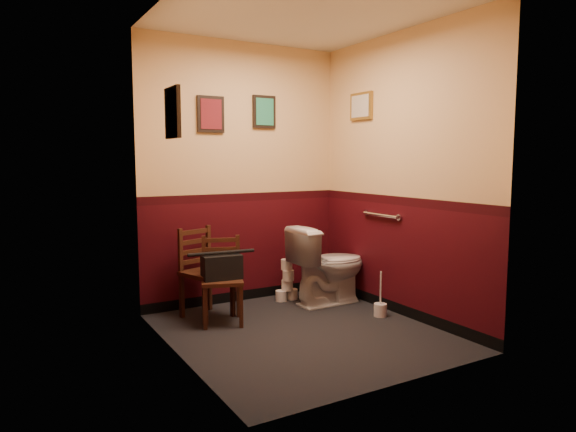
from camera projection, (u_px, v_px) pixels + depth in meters
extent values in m
cube|color=black|center=(302.00, 332.00, 4.48)|extent=(2.20, 2.40, 0.00)
cube|color=silver|center=(303.00, 12.00, 4.18)|extent=(2.20, 2.40, 0.00)
cube|color=#3A070D|center=(242.00, 174.00, 5.36)|extent=(2.20, 0.00, 2.70)
cube|color=#3A070D|center=(401.00, 184.00, 3.29)|extent=(2.20, 0.00, 2.70)
cube|color=#3A070D|center=(176.00, 180.00, 3.78)|extent=(0.00, 2.40, 2.70)
cube|color=#3A070D|center=(401.00, 176.00, 4.87)|extent=(0.00, 2.40, 2.70)
cylinder|color=silver|center=(380.00, 215.00, 5.12)|extent=(0.03, 0.50, 0.03)
cylinder|color=silver|center=(399.00, 217.00, 4.91)|extent=(0.02, 0.06, 0.06)
cylinder|color=silver|center=(366.00, 213.00, 5.34)|extent=(0.02, 0.06, 0.06)
cube|color=black|center=(211.00, 114.00, 5.10)|extent=(0.28, 0.03, 0.36)
cube|color=maroon|center=(211.00, 114.00, 5.09)|extent=(0.22, 0.01, 0.30)
cube|color=black|center=(264.00, 112.00, 5.39)|extent=(0.26, 0.03, 0.34)
cube|color=#2A8963|center=(265.00, 112.00, 5.38)|extent=(0.20, 0.01, 0.28)
cube|color=black|center=(173.00, 113.00, 3.82)|extent=(0.03, 0.30, 0.38)
cube|color=beige|center=(175.00, 113.00, 3.82)|extent=(0.01, 0.24, 0.31)
cube|color=olive|center=(361.00, 106.00, 5.30)|extent=(0.03, 0.34, 0.28)
cube|color=beige|center=(360.00, 106.00, 5.30)|extent=(0.01, 0.28, 0.22)
imported|color=white|center=(328.00, 265.00, 5.35)|extent=(0.83, 0.47, 0.81)
cylinder|color=silver|center=(380.00, 310.00, 4.93)|extent=(0.12, 0.12, 0.12)
cylinder|color=silver|center=(381.00, 289.00, 4.91)|extent=(0.02, 0.02, 0.35)
cube|color=#452314|center=(207.00, 273.00, 4.87)|extent=(0.51, 0.51, 0.04)
cube|color=#452314|center=(205.00, 302.00, 4.66)|extent=(0.05, 0.05, 0.43)
cube|color=#452314|center=(182.00, 295.00, 4.88)|extent=(0.05, 0.05, 0.43)
cube|color=#452314|center=(233.00, 294.00, 4.92)|extent=(0.05, 0.05, 0.43)
cube|color=#452314|center=(209.00, 289.00, 5.14)|extent=(0.05, 0.05, 0.43)
cube|color=#452314|center=(180.00, 251.00, 4.84)|extent=(0.05, 0.04, 0.43)
cube|color=#452314|center=(208.00, 246.00, 5.09)|extent=(0.05, 0.04, 0.43)
cube|color=#452314|center=(195.00, 261.00, 4.98)|extent=(0.31, 0.13, 0.04)
cube|color=#452314|center=(195.00, 251.00, 4.97)|extent=(0.31, 0.13, 0.04)
cube|color=#452314|center=(195.00, 241.00, 4.96)|extent=(0.31, 0.13, 0.04)
cube|color=#452314|center=(194.00, 232.00, 4.95)|extent=(0.31, 0.13, 0.04)
cube|color=#452314|center=(222.00, 281.00, 4.69)|extent=(0.47, 0.47, 0.04)
cube|color=#452314|center=(205.00, 308.00, 4.53)|extent=(0.05, 0.05, 0.40)
cube|color=#452314|center=(205.00, 298.00, 4.84)|extent=(0.05, 0.05, 0.40)
cube|color=#452314|center=(241.00, 306.00, 4.59)|extent=(0.05, 0.05, 0.40)
cube|color=#452314|center=(238.00, 297.00, 4.90)|extent=(0.05, 0.05, 0.40)
cube|color=#452314|center=(204.00, 257.00, 4.80)|extent=(0.04, 0.04, 0.40)
cube|color=#452314|center=(238.00, 256.00, 4.86)|extent=(0.04, 0.04, 0.40)
cube|color=#452314|center=(221.00, 268.00, 4.84)|extent=(0.29, 0.12, 0.04)
cube|color=#452314|center=(221.00, 259.00, 4.83)|extent=(0.29, 0.12, 0.04)
cube|color=#452314|center=(221.00, 249.00, 4.82)|extent=(0.29, 0.12, 0.04)
cube|color=#452314|center=(221.00, 240.00, 4.81)|extent=(0.29, 0.12, 0.04)
cube|color=black|center=(222.00, 267.00, 4.68)|extent=(0.37, 0.21, 0.22)
cylinder|color=black|center=(222.00, 253.00, 4.66)|extent=(0.31, 0.06, 0.03)
cylinder|color=silver|center=(281.00, 296.00, 5.47)|extent=(0.12, 0.12, 0.11)
cylinder|color=silver|center=(292.00, 294.00, 5.53)|extent=(0.12, 0.12, 0.11)
cylinder|color=silver|center=(287.00, 285.00, 5.48)|extent=(0.12, 0.12, 0.11)
cylinder|color=silver|center=(288.00, 275.00, 5.45)|extent=(0.12, 0.12, 0.11)
cylinder|color=silver|center=(287.00, 264.00, 5.46)|extent=(0.12, 0.12, 0.11)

